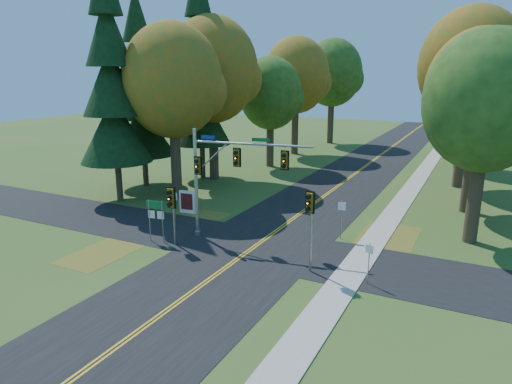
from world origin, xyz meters
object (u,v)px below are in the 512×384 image
at_px(traffic_mast, 223,170).
at_px(route_sign_cluster, 156,212).
at_px(info_kiosk, 187,202).
at_px(east_signal_pole, 310,211).

xyz_separation_m(traffic_mast, route_sign_cluster, (-3.48, -2.32, -2.54)).
bearing_deg(traffic_mast, info_kiosk, 137.95).
relative_size(traffic_mast, east_signal_pole, 1.69).
height_order(traffic_mast, route_sign_cluster, traffic_mast).
xyz_separation_m(route_sign_cluster, info_kiosk, (-1.79, 5.77, -1.04)).
distance_m(east_signal_pole, info_kiosk, 13.38).
relative_size(traffic_mast, info_kiosk, 4.42).
xyz_separation_m(traffic_mast, info_kiosk, (-5.26, 3.45, -3.59)).
relative_size(east_signal_pole, info_kiosk, 2.61).
height_order(east_signal_pole, route_sign_cluster, east_signal_pole).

